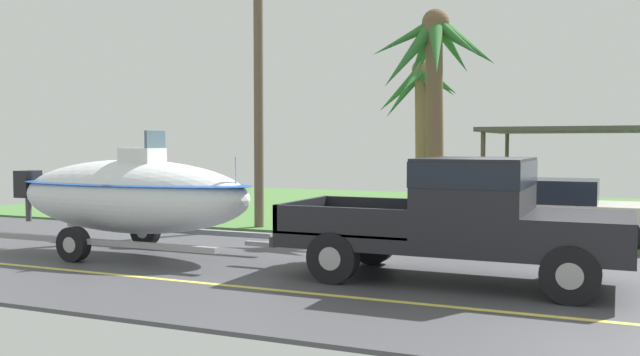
{
  "coord_description": "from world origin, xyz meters",
  "views": [
    {
      "loc": [
        1.07,
        -10.72,
        2.16
      ],
      "look_at": [
        -3.73,
        0.27,
        1.56
      ],
      "focal_mm": 38.57,
      "sensor_mm": 36.0,
      "label": 1
    }
  ],
  "objects": [
    {
      "name": "boat_on_trailer",
      "position": [
        -7.58,
        -0.06,
        1.15
      ],
      "size": [
        6.3,
        2.3,
        2.4
      ],
      "color": "gray",
      "rests_on": "ground"
    },
    {
      "name": "pickup_truck_towing",
      "position": [
        -0.99,
        -0.06,
        1.07
      ],
      "size": [
        5.49,
        2.16,
        1.94
      ],
      "color": "black",
      "rests_on": "ground"
    },
    {
      "name": "carport_awning",
      "position": [
        0.48,
        12.62,
        2.54
      ],
      "size": [
        6.88,
        5.31,
        2.66
      ],
      "color": "#4C4238",
      "rests_on": "ground"
    },
    {
      "name": "ground",
      "position": [
        0.0,
        8.38,
        -0.01
      ],
      "size": [
        36.0,
        22.0,
        0.11
      ],
      "color": "#424247"
    },
    {
      "name": "utility_pole",
      "position": [
        -7.25,
        4.48,
        4.65
      ],
      "size": [
        0.24,
        1.8,
        8.99
      ],
      "color": "brown",
      "rests_on": "ground"
    },
    {
      "name": "palm_tree_mid",
      "position": [
        -3.04,
        5.73,
        4.06
      ],
      "size": [
        2.98,
        3.67,
        5.42
      ],
      "color": "brown",
      "rests_on": "ground"
    },
    {
      "name": "palm_tree_near_right",
      "position": [
        -5.01,
        11.44,
        3.59
      ],
      "size": [
        3.14,
        2.79,
        4.95
      ],
      "color": "brown",
      "rests_on": "ground"
    },
    {
      "name": "parked_sedan_near",
      "position": [
        -0.45,
        5.05,
        0.67
      ],
      "size": [
        4.62,
        1.82,
        1.38
      ],
      "color": "beige",
      "rests_on": "ground"
    }
  ]
}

